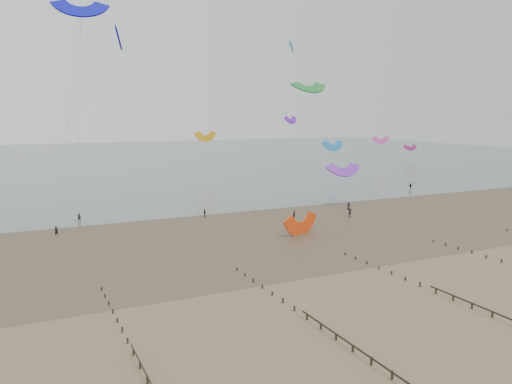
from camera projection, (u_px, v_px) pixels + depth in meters
ground at (375, 282)px, 63.73m from camera, size 500.00×500.00×0.00m
sea_and_shore at (238, 230)px, 92.66m from camera, size 500.00×665.00×0.03m
kitesurfer_lead at (56, 231)px, 88.13m from camera, size 0.77×0.66×1.78m
kitesurfers at (363, 200)px, 120.44m from camera, size 121.05×25.99×1.81m
grounded_kite at (301, 234)px, 89.47m from camera, size 9.32×8.36×4.22m
kites_airborne at (133, 114)px, 132.21m from camera, size 252.30×115.47×39.24m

